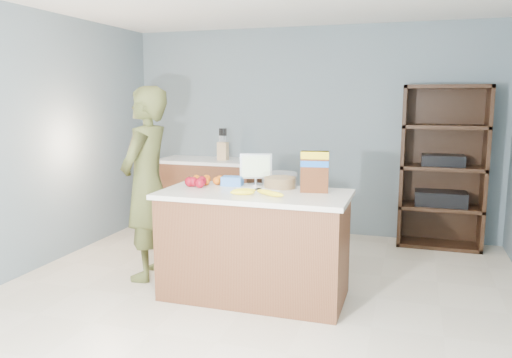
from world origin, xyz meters
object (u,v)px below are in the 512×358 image
(counter_peninsula, at_px, (254,249))
(shelving_unit, at_px, (442,170))
(tv, at_px, (256,167))
(person, at_px, (147,184))
(cereal_box, at_px, (315,169))

(counter_peninsula, relative_size, shelving_unit, 0.87)
(counter_peninsula, xyz_separation_m, tv, (-0.08, 0.31, 0.64))
(person, bearing_deg, counter_peninsula, 79.57)
(counter_peninsula, xyz_separation_m, shelving_unit, (1.55, 2.05, 0.45))
(tv, relative_size, cereal_box, 0.84)
(person, bearing_deg, shelving_unit, 123.53)
(counter_peninsula, bearing_deg, person, 171.70)
(counter_peninsula, height_order, person, person)
(counter_peninsula, xyz_separation_m, person, (-1.08, 0.16, 0.47))
(counter_peninsula, height_order, shelving_unit, shelving_unit)
(tv, height_order, cereal_box, cereal_box)
(counter_peninsula, height_order, tv, tv)
(counter_peninsula, xyz_separation_m, cereal_box, (0.47, 0.13, 0.68))
(counter_peninsula, relative_size, cereal_box, 4.62)
(counter_peninsula, bearing_deg, cereal_box, 15.50)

